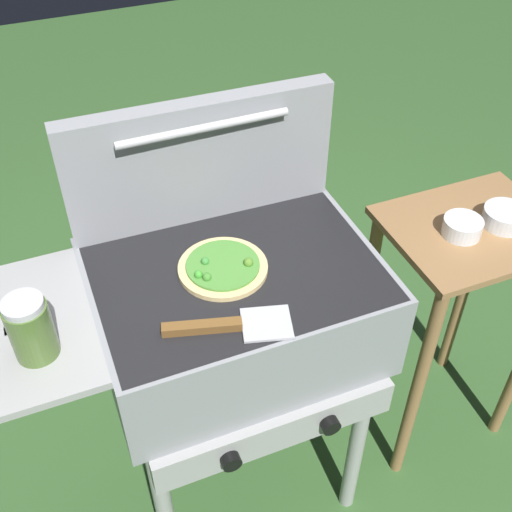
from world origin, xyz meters
name	(u,v)px	position (x,y,z in m)	size (l,w,h in m)	color
ground_plane	(241,477)	(0.00, 0.00, 0.00)	(8.00, 8.00, 0.00)	#38602D
grill	(231,316)	(-0.01, 0.00, 0.76)	(0.96, 0.53, 0.90)	gray
grill_lid_open	(200,161)	(0.00, 0.21, 1.05)	(0.63, 0.09, 0.30)	gray
pizza_veggie	(223,267)	(-0.03, 0.00, 0.91)	(0.20, 0.20, 0.03)	#E0C17F
sauce_jar	(31,328)	(-0.43, -0.08, 0.97)	(0.08, 0.08, 0.14)	#4C6B2D
spatula	(229,326)	(-0.07, -0.16, 0.91)	(0.27, 0.12, 0.02)	#B7BABF
prep_table	(455,292)	(0.66, 0.00, 0.58)	(0.44, 0.36, 0.82)	olive
topping_bowl_near	(462,228)	(0.61, -0.01, 0.84)	(0.10, 0.10, 0.04)	silver
topping_bowl_far	(505,218)	(0.73, -0.02, 0.84)	(0.11, 0.11, 0.04)	silver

